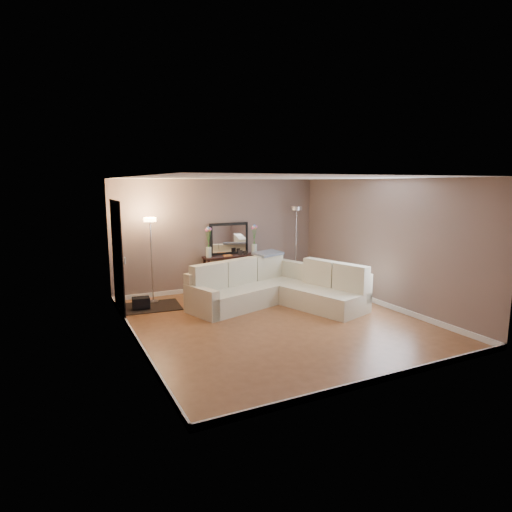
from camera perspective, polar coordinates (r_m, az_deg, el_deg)
name	(u,v)px	position (r m, az deg, el deg)	size (l,w,h in m)	color
floor	(275,322)	(7.94, 2.58, -8.76)	(5.00, 5.50, 0.01)	brown
ceiling	(276,177)	(7.54, 2.73, 10.42)	(5.00, 5.50, 0.01)	white
wall_back	(219,235)	(10.11, -4.92, 2.79)	(5.00, 0.02, 2.60)	gray
wall_front	(386,284)	(5.43, 16.89, -3.57)	(5.00, 0.02, 2.60)	gray
wall_left	(132,263)	(6.80, -16.21, -0.92)	(0.02, 5.50, 2.60)	gray
wall_right	(384,243)	(9.10, 16.64, 1.65)	(0.02, 5.50, 2.60)	gray
baseboard_back	(220,287)	(10.31, -4.77, -4.14)	(5.00, 0.03, 0.10)	white
baseboard_front	(379,379)	(5.85, 16.10, -15.54)	(5.00, 0.03, 0.10)	white
baseboard_left	(137,341)	(7.13, -15.53, -10.83)	(0.03, 5.50, 0.10)	white
baseboard_right	(380,302)	(9.33, 16.16, -5.98)	(0.03, 5.50, 0.10)	white
doorway	(117,259)	(8.49, -17.98, -0.33)	(0.02, 1.20, 2.20)	black
switch_plate	(125,261)	(7.65, -17.09, -0.58)	(0.02, 0.08, 0.12)	white
sectional_sofa	(274,289)	(8.91, 2.47, -4.35)	(3.30, 2.71, 0.94)	beige
throw_blanket	(268,253)	(9.56, 1.63, 0.36)	(0.67, 0.39, 0.05)	slate
console_table	(229,271)	(10.05, -3.66, -2.02)	(1.37, 0.37, 0.84)	black
leaning_mirror	(229,239)	(10.12, -3.62, 2.31)	(0.97, 0.05, 0.76)	black
table_decor	(233,255)	(9.98, -3.14, 0.15)	(0.58, 0.13, 0.14)	orange
flower_vase_left	(209,245)	(9.76, -6.35, 1.51)	(0.16, 0.13, 0.72)	silver
flower_vase_right	(254,242)	(10.21, -0.24, 1.92)	(0.16, 0.13, 0.72)	silver
floor_lamp_lit	(151,243)	(9.17, -13.84, 1.69)	(0.28, 0.28, 1.81)	silver
floor_lamp_unlit	(296,230)	(10.59, 5.38, 3.49)	(0.30, 0.30, 1.94)	silver
charcoal_rug	(151,307)	(9.09, -13.86, -6.57)	(1.18, 0.88, 0.02)	black
black_bag	(141,303)	(8.93, -15.08, -6.02)	(0.33, 0.24, 0.22)	black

